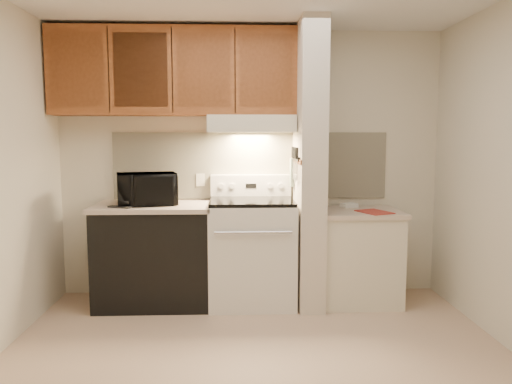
{
  "coord_description": "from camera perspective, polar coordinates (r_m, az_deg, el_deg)",
  "views": [
    {
      "loc": [
        -0.14,
        -3.27,
        1.52
      ],
      "look_at": [
        0.02,
        0.75,
        1.06
      ],
      "focal_mm": 35.0,
      "sensor_mm": 36.0,
      "label": 1
    }
  ],
  "objects": [
    {
      "name": "floor",
      "position": [
        3.61,
        0.15,
        -18.45
      ],
      "size": [
        3.6,
        3.6,
        0.0
      ],
      "primitive_type": "plane",
      "color": "#CCAB8E",
      "rests_on": "ground"
    },
    {
      "name": "wall_back",
      "position": [
        4.78,
        -0.61,
        3.23
      ],
      "size": [
        3.6,
        2.5,
        0.02
      ],
      "primitive_type": "cube",
      "rotation": [
        1.57,
        0.0,
        0.0
      ],
      "color": "beige",
      "rests_on": "floor"
    },
    {
      "name": "backsplash",
      "position": [
        4.77,
        -0.61,
        3.04
      ],
      "size": [
        2.6,
        0.02,
        0.63
      ],
      "primitive_type": "cube",
      "color": "#F3EBC9",
      "rests_on": "wall_back"
    },
    {
      "name": "range_body",
      "position": [
        4.55,
        -0.47,
        -7.0
      ],
      "size": [
        0.76,
        0.65,
        0.92
      ],
      "primitive_type": "cube",
      "color": "silver",
      "rests_on": "floor"
    },
    {
      "name": "oven_window",
      "position": [
        4.23,
        -0.34,
        -7.47
      ],
      "size": [
        0.5,
        0.01,
        0.3
      ],
      "primitive_type": "cube",
      "color": "black",
      "rests_on": "range_body"
    },
    {
      "name": "oven_handle",
      "position": [
        4.15,
        -0.32,
        -4.65
      ],
      "size": [
        0.65,
        0.02,
        0.02
      ],
      "primitive_type": "cylinder",
      "rotation": [
        0.0,
        1.57,
        0.0
      ],
      "color": "silver",
      "rests_on": "range_body"
    },
    {
      "name": "cooktop",
      "position": [
        4.47,
        -0.48,
        -1.06
      ],
      "size": [
        0.74,
        0.64,
        0.03
      ],
      "primitive_type": "cube",
      "color": "black",
      "rests_on": "range_body"
    },
    {
      "name": "range_backguard",
      "position": [
        4.74,
        -0.59,
        0.77
      ],
      "size": [
        0.76,
        0.08,
        0.2
      ],
      "primitive_type": "cube",
      "color": "silver",
      "rests_on": "range_body"
    },
    {
      "name": "range_display",
      "position": [
        4.69,
        -0.57,
        0.72
      ],
      "size": [
        0.1,
        0.01,
        0.04
      ],
      "primitive_type": "cube",
      "color": "black",
      "rests_on": "range_backguard"
    },
    {
      "name": "range_knob_left_outer",
      "position": [
        4.69,
        -3.99,
        0.7
      ],
      "size": [
        0.05,
        0.02,
        0.05
      ],
      "primitive_type": "cylinder",
      "rotation": [
        1.57,
        0.0,
        0.0
      ],
      "color": "silver",
      "rests_on": "range_backguard"
    },
    {
      "name": "range_knob_left_inner",
      "position": [
        4.69,
        -2.77,
        0.71
      ],
      "size": [
        0.05,
        0.02,
        0.05
      ],
      "primitive_type": "cylinder",
      "rotation": [
        1.57,
        0.0,
        0.0
      ],
      "color": "silver",
      "rests_on": "range_backguard"
    },
    {
      "name": "range_knob_right_inner",
      "position": [
        4.7,
        1.62,
        0.72
      ],
      "size": [
        0.05,
        0.02,
        0.05
      ],
      "primitive_type": "cylinder",
      "rotation": [
        1.57,
        0.0,
        0.0
      ],
      "color": "silver",
      "rests_on": "range_backguard"
    },
    {
      "name": "range_knob_right_outer",
      "position": [
        4.71,
        2.84,
        0.73
      ],
      "size": [
        0.05,
        0.02,
        0.05
      ],
      "primitive_type": "cylinder",
      "rotation": [
        1.57,
        0.0,
        0.0
      ],
      "color": "silver",
      "rests_on": "range_backguard"
    },
    {
      "name": "dishwasher_front",
      "position": [
        4.63,
        -11.53,
        -7.23
      ],
      "size": [
        1.0,
        0.63,
        0.87
      ],
      "primitive_type": "cube",
      "color": "black",
      "rests_on": "floor"
    },
    {
      "name": "left_countertop",
      "position": [
        4.54,
        -11.66,
        -1.64
      ],
      "size": [
        1.04,
        0.67,
        0.04
      ],
      "primitive_type": "cube",
      "color": "beige",
      "rests_on": "dishwasher_front"
    },
    {
      "name": "spoon_rest",
      "position": [
        4.39,
        -15.3,
        -1.66
      ],
      "size": [
        0.22,
        0.14,
        0.01
      ],
      "primitive_type": "cube",
      "rotation": [
        0.0,
        0.0,
        -0.41
      ],
      "color": "black",
      "rests_on": "left_countertop"
    },
    {
      "name": "teal_jar",
      "position": [
        4.79,
        -13.82,
        -0.5
      ],
      "size": [
        0.09,
        0.09,
        0.09
      ],
      "primitive_type": "cylinder",
      "rotation": [
        0.0,
        0.0,
        0.15
      ],
      "color": "#206764",
      "rests_on": "left_countertop"
    },
    {
      "name": "outlet",
      "position": [
        4.78,
        -6.37,
        1.38
      ],
      "size": [
        0.08,
        0.01,
        0.12
      ],
      "primitive_type": "cube",
      "color": "beige",
      "rests_on": "backsplash"
    },
    {
      "name": "microwave",
      "position": [
        4.51,
        -12.37,
        0.34
      ],
      "size": [
        0.58,
        0.46,
        0.28
      ],
      "primitive_type": "imported",
      "rotation": [
        0.0,
        0.0,
        0.25
      ],
      "color": "black",
      "rests_on": "left_countertop"
    },
    {
      "name": "partition_pillar",
      "position": [
        4.48,
        6.07,
        2.97
      ],
      "size": [
        0.22,
        0.7,
        2.5
      ],
      "primitive_type": "cube",
      "color": "beige",
      "rests_on": "floor"
    },
    {
      "name": "pillar_trim",
      "position": [
        4.46,
        4.6,
        3.62
      ],
      "size": [
        0.01,
        0.7,
        0.04
      ],
      "primitive_type": "cube",
      "color": "brown",
      "rests_on": "partition_pillar"
    },
    {
      "name": "knife_strip",
      "position": [
        4.41,
        4.6,
        3.84
      ],
      "size": [
        0.02,
        0.42,
        0.04
      ],
      "primitive_type": "cube",
      "color": "black",
      "rests_on": "partition_pillar"
    },
    {
      "name": "knife_blade_a",
      "position": [
        4.25,
        4.69,
        2.4
      ],
      "size": [
        0.01,
        0.03,
        0.16
      ],
      "primitive_type": "cube",
      "color": "silver",
      "rests_on": "knife_strip"
    },
    {
      "name": "knife_handle_a",
      "position": [
        4.24,
        4.71,
        4.42
      ],
      "size": [
        0.02,
        0.02,
        0.1
      ],
      "primitive_type": "cylinder",
      "color": "black",
      "rests_on": "knife_strip"
    },
    {
      "name": "knife_blade_b",
      "position": [
        4.33,
        4.55,
        2.34
      ],
      "size": [
        0.01,
        0.04,
        0.18
      ],
      "primitive_type": "cube",
      "color": "silver",
      "rests_on": "knife_strip"
    },
    {
      "name": "knife_handle_b",
      "position": [
        4.33,
        4.56,
        4.46
      ],
      "size": [
        0.02,
        0.02,
        0.1
      ],
      "primitive_type": "cylinder",
      "color": "black",
      "rests_on": "knife_strip"
    },
    {
      "name": "knife_blade_c",
      "position": [
        4.41,
        4.44,
        2.28
      ],
      "size": [
        0.01,
        0.04,
        0.2
      ],
      "primitive_type": "cube",
      "color": "silver",
      "rests_on": "knife_strip"
    },
    {
      "name": "knife_handle_c",
      "position": [
        4.39,
        4.47,
        4.49
      ],
      "size": [
        0.02,
        0.02,
        0.1
      ],
      "primitive_type": "cylinder",
      "color": "black",
      "rests_on": "knife_strip"
    },
    {
      "name": "knife_blade_d",
      "position": [
        4.49,
        4.32,
        2.61
      ],
      "size": [
        0.01,
        0.04,
        0.16
      ],
      "primitive_type": "cube",
      "color": "silver",
      "rests_on": "knife_strip"
    },
    {
      "name": "knife_handle_d",
      "position": [
        4.48,
        4.34,
        4.53
      ],
      "size": [
        0.02,
        0.02,
        0.1
      ],
      "primitive_type": "cylinder",
      "color": "black",
      "rests_on": "knife_strip"
    },
    {
      "name": "knife_blade_e",
      "position": [
        4.56,
        4.22,
        2.55
      ],
      "size": [
        0.01,
        0.04,
        0.18
      ],
      "primitive_type": "cube",
      "color": "silver",
      "rests_on": "knife_strip"
    },
    {
      "name": "knife_handle_e",
      "position": [
        4.57,
        4.2,
        4.57
      ],
      "size": [
        0.02,
        0.02,
        0.1
      ],
      "primitive_type": "cylinder",
      "color": "black",
      "rests_on": "knife_strip"
    },
    {
      "name": "oven_mitt",
      "position": [
        4.63,
        4.14,
        2.27
      ],
      "size": [
        0.03,
        0.11,
        0.26
      ],
      "primitive_type": "cube",
      "color": "gray",
      "rests_on": "partition_pillar"
    },
    {
      "name": "right_cab_base",
      "position": [
        4.69,
        11.56,
        -7.42
      ],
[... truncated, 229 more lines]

